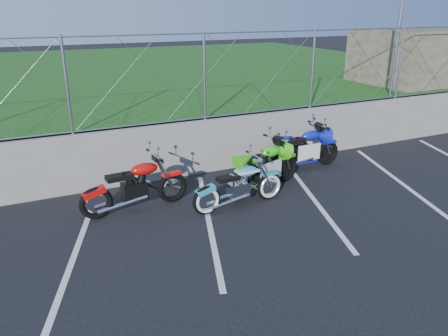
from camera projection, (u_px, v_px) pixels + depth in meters
name	position (u px, v px, depth m)	size (l,w,h in m)	color
ground	(232.00, 245.00, 7.39)	(90.00, 90.00, 0.00)	black
retaining_wall	(166.00, 151.00, 10.13)	(30.00, 0.22, 1.30)	slate
grass_field	(93.00, 85.00, 18.63)	(30.00, 20.00, 1.30)	#194913
stone_building	(430.00, 55.00, 15.48)	(5.00, 3.00, 1.80)	brown
chain_link_fence	(162.00, 80.00, 9.56)	(28.00, 0.03, 2.00)	gray
sign_pole	(397.00, 44.00, 12.60)	(0.08, 0.08, 3.00)	gray
parking_lines	(264.00, 209.00, 8.71)	(18.29, 4.31, 0.01)	silver
cruiser_turquoise	(240.00, 187.00, 8.71)	(2.06, 0.65, 1.02)	black
naked_orange	(137.00, 188.00, 8.54)	(2.20, 0.75, 1.09)	black
sportbike_green	(265.00, 169.00, 9.51)	(2.08, 0.83, 1.11)	black
sportbike_blue	(305.00, 151.00, 10.73)	(2.13, 0.76, 1.10)	black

